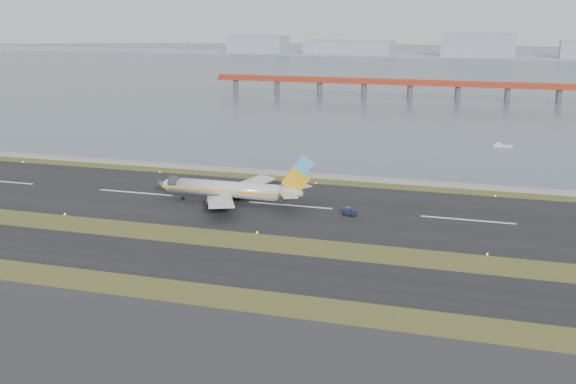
{
  "coord_description": "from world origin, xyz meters",
  "views": [
    {
      "loc": [
        47.76,
        -123.43,
        43.71
      ],
      "look_at": [
        1.99,
        22.0,
        5.34
      ],
      "focal_mm": 45.0,
      "sensor_mm": 36.0,
      "label": 1
    }
  ],
  "objects": [
    {
      "name": "bay_water",
      "position": [
        0.0,
        460.0,
        0.0
      ],
      "size": [
        1400.0,
        800.0,
        1.3
      ],
      "primitive_type": "cube",
      "color": "#465564",
      "rests_on": "ground"
    },
    {
      "name": "red_pier",
      "position": [
        20.0,
        250.0,
        7.28
      ],
      "size": [
        260.0,
        5.0,
        10.2
      ],
      "color": "#A5341C",
      "rests_on": "ground"
    },
    {
      "name": "airliner",
      "position": [
        -13.35,
        27.24,
        3.46
      ],
      "size": [
        38.52,
        32.89,
        12.8
      ],
      "color": "silver",
      "rests_on": "ground"
    },
    {
      "name": "apron_strip",
      "position": [
        0.0,
        -55.0,
        0.05
      ],
      "size": [
        1000.0,
        50.0,
        0.1
      ],
      "primitive_type": "cube",
      "color": "#2C2C2F",
      "rests_on": "ground"
    },
    {
      "name": "far_shoreline",
      "position": [
        13.62,
        620.0,
        6.07
      ],
      "size": [
        1400.0,
        80.0,
        60.5
      ],
      "color": "#919DAC",
      "rests_on": "ground"
    },
    {
      "name": "workboat_near",
      "position": [
        44.88,
        121.42,
        0.48
      ],
      "size": [
        6.26,
        2.19,
        1.5
      ],
      "rotation": [
        0.0,
        0.0,
        -0.04
      ],
      "color": "silver",
      "rests_on": "ground"
    },
    {
      "name": "runway_strip",
      "position": [
        0.0,
        30.0,
        0.05
      ],
      "size": [
        1000.0,
        45.0,
        0.1
      ],
      "primitive_type": "cube",
      "color": "black",
      "rests_on": "ground"
    },
    {
      "name": "pushback_tug",
      "position": [
        14.88,
        26.0,
        0.9
      ],
      "size": [
        3.28,
        2.5,
        1.86
      ],
      "rotation": [
        0.0,
        0.0,
        -0.34
      ],
      "color": "#131D35",
      "rests_on": "ground"
    },
    {
      "name": "taxiway_strip",
      "position": [
        0.0,
        -12.0,
        0.05
      ],
      "size": [
        1000.0,
        18.0,
        0.1
      ],
      "primitive_type": "cube",
      "color": "black",
      "rests_on": "ground"
    },
    {
      "name": "ground",
      "position": [
        0.0,
        0.0,
        0.0
      ],
      "size": [
        1000.0,
        1000.0,
        0.0
      ],
      "primitive_type": "plane",
      "color": "#344819",
      "rests_on": "ground"
    },
    {
      "name": "seawall",
      "position": [
        0.0,
        60.0,
        0.5
      ],
      "size": [
        1000.0,
        2.5,
        1.0
      ],
      "primitive_type": "cube",
      "color": "gray",
      "rests_on": "ground"
    }
  ]
}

